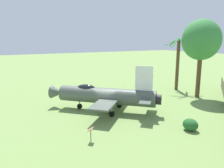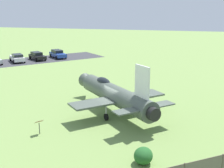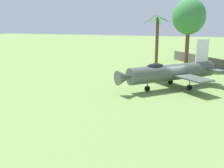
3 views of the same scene
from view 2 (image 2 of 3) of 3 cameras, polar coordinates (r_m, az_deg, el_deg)
The scene contains 9 objects.
ground_plane at distance 27.49m, azimuth 0.68°, elevation -5.68°, with size 200.00×200.00×0.00m, color #75934C.
parking_strip at distance 55.18m, azimuth -19.74°, elevation 3.85°, with size 35.97×8.00×0.00m, color #38383D.
display_jet at distance 27.22m, azimuth 0.30°, elevation -1.88°, with size 10.82×10.73×5.20m.
perimeter_fence at distance 18.19m, azimuth 20.43°, elevation -14.79°, with size 21.82×28.41×1.70m.
shrub_near_fence at distance 19.13m, azimuth 6.06°, elevation -13.61°, with size 1.40×1.19×1.05m.
info_plaque at distance 23.60m, azimuth -13.90°, elevation -7.43°, with size 0.72×0.68×1.14m.
parked_car_blue at distance 58.07m, azimuth -10.44°, elevation 5.76°, with size 4.63×4.72×1.52m.
parked_car_black at distance 56.67m, azimuth -14.23°, elevation 5.29°, with size 4.19×4.60×1.43m.
parked_car_white at distance 55.44m, azimuth -17.82°, elevation 4.85°, with size 4.57×4.49×1.44m.
Camera 2 is at (-24.97, -6.34, 9.57)m, focal length 47.37 mm.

